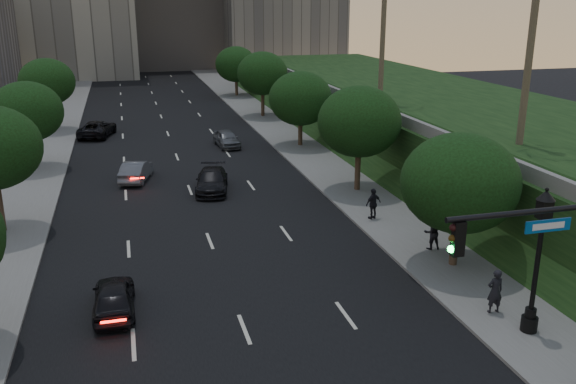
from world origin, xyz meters
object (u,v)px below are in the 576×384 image
object	(u,v)px
sedan_mid_left	(136,171)
sedan_far_left	(97,129)
pedestrian_b	(432,232)
sedan_far_right	(227,138)
traffic_signal_mast	(574,293)
pedestrian_a	(495,291)
sedan_near_right	(212,181)
street_lamp	(537,268)
pedestrian_c	(373,204)
sedan_near_left	(114,297)

from	to	relation	value
sedan_mid_left	sedan_far_left	world-z (taller)	sedan_far_left
sedan_far_left	pedestrian_b	size ratio (longest dim) A/B	3.08
pedestrian_b	sedan_far_right	bearing A→B (deg)	-73.86
traffic_signal_mast	sedan_far_right	world-z (taller)	traffic_signal_mast
pedestrian_a	pedestrian_b	distance (m)	6.40
sedan_far_right	pedestrian_b	size ratio (longest dim) A/B	2.42
sedan_far_left	pedestrian_b	xyz separation A→B (m)	(16.35, -31.59, 0.27)
sedan_mid_left	sedan_far_left	size ratio (longest dim) A/B	0.81
sedan_near_right	street_lamp	bearing A→B (deg)	-56.33
sedan_far_right	pedestrian_c	world-z (taller)	pedestrian_c
sedan_near_left	sedan_near_right	distance (m)	16.01
street_lamp	sedan_far_left	distance (m)	42.71
sedan_near_left	sedan_mid_left	world-z (taller)	sedan_mid_left
sedan_mid_left	sedan_near_left	bearing A→B (deg)	100.67
sedan_near_left	pedestrian_b	bearing A→B (deg)	-170.27
sedan_far_left	pedestrian_c	distance (m)	30.93
sedan_mid_left	sedan_far_left	bearing A→B (deg)	-64.14
street_lamp	pedestrian_a	size ratio (longest dim) A/B	3.15
street_lamp	pedestrian_c	size ratio (longest dim) A/B	3.24
sedan_near_left	sedan_far_left	bearing A→B (deg)	-86.43
street_lamp	sedan_far_right	distance (m)	33.07
sedan_far_left	pedestrian_a	distance (m)	41.05
traffic_signal_mast	sedan_mid_left	distance (m)	30.32
sedan_far_left	sedan_far_right	bearing A→B (deg)	161.33
sedan_near_left	sedan_far_right	xyz separation A→B (m)	(8.99, 26.90, 0.03)
pedestrian_a	pedestrian_b	xyz separation A→B (m)	(0.71, 6.36, -0.04)
pedestrian_b	pedestrian_c	world-z (taller)	pedestrian_c
street_lamp	sedan_near_left	distance (m)	15.77
pedestrian_c	sedan_far_right	bearing A→B (deg)	-95.42
sedan_near_right	pedestrian_c	xyz separation A→B (m)	(7.76, -7.87, 0.33)
sedan_far_left	sedan_near_right	bearing A→B (deg)	126.45
traffic_signal_mast	pedestrian_a	bearing A→B (deg)	77.81
pedestrian_b	pedestrian_c	bearing A→B (deg)	-74.31
pedestrian_b	pedestrian_c	distance (m)	4.82
street_lamp	pedestrian_a	world-z (taller)	street_lamp
street_lamp	sedan_near_right	xyz separation A→B (m)	(-8.60, 20.48, -1.94)
traffic_signal_mast	sedan_near_right	distance (m)	25.32
traffic_signal_mast	pedestrian_b	xyz separation A→B (m)	(1.83, 11.59, -2.67)
street_lamp	sedan_far_right	size ratio (longest dim) A/B	1.37
sedan_mid_left	sedan_near_right	xyz separation A→B (m)	(4.58, -3.71, -0.00)
sedan_far_left	pedestrian_a	xyz separation A→B (m)	(15.64, -37.96, 0.32)
sedan_far_left	pedestrian_a	bearing A→B (deg)	127.29
street_lamp	pedestrian_b	size ratio (longest dim) A/B	3.31
sedan_far_right	pedestrian_c	xyz separation A→B (m)	(4.76, -19.92, 0.32)
sedan_near_left	sedan_far_left	world-z (taller)	sedan_far_left
sedan_far_right	pedestrian_b	distance (m)	25.31
street_lamp	sedan_far_left	xyz separation A→B (m)	(-16.11, 39.51, -1.91)
sedan_near_left	pedestrian_a	xyz separation A→B (m)	(14.12, -4.09, 0.38)
pedestrian_a	sedan_far_left	bearing A→B (deg)	-65.60
traffic_signal_mast	pedestrian_c	distance (m)	16.52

